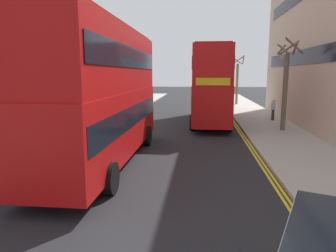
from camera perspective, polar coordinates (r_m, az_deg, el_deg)
The scene contains 9 objects.
sidewalk_right at distance 17.39m, azimuth 21.97°, elevation -3.21°, with size 4.00×80.00×0.14m, color #ADA89E.
sidewalk_left at distance 18.63m, azimuth -20.20°, elevation -2.28°, with size 4.00×80.00×0.14m, color #ADA89E.
kerb_line_outer at distance 15.04m, azimuth 16.28°, elevation -5.10°, with size 0.10×56.00×0.01m, color yellow.
kerb_line_inner at distance 15.01m, azimuth 15.67°, elevation -5.10°, with size 0.10×56.00×0.01m, color yellow.
double_decker_bus_away at distance 12.91m, azimuth -12.06°, elevation 6.31°, with size 2.80×10.81×5.64m.
double_decker_bus_oncoming at distance 23.60m, azimuth 8.00°, elevation 7.87°, with size 2.88×10.83×5.64m.
pedestrian_far at distance 25.29m, azimuth 19.00°, elevation 2.91°, with size 0.34×0.22×1.62m.
street_tree_near at distance 37.68m, azimuth 12.78°, elevation 8.37°, with size 1.57×1.62×5.81m.
street_tree_mid at distance 20.98m, azimuth 21.06°, elevation 7.05°, with size 1.51×1.73×5.77m.
Camera 1 is at (1.71, -0.31, 3.75)m, focal length 32.70 mm.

